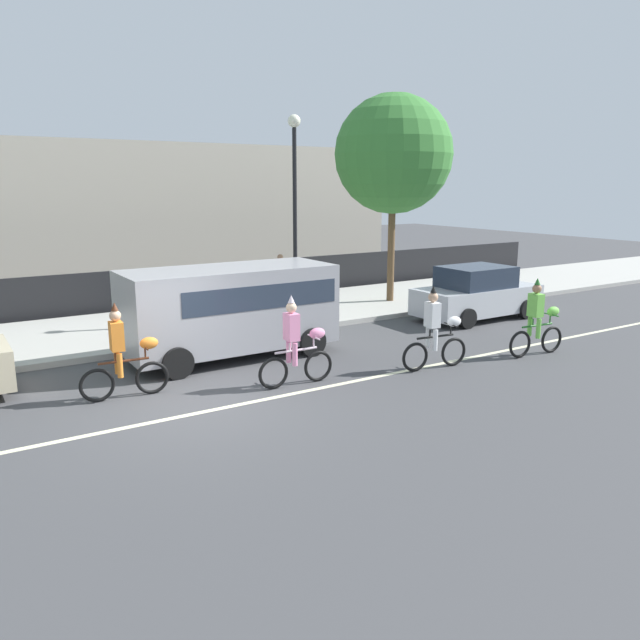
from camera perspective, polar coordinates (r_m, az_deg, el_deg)
name	(u,v)px	position (r m, az deg, el deg)	size (l,w,h in m)	color
ground_plane	(196,404)	(12.26, -11.25, -7.51)	(80.00, 80.00, 0.00)	#424244
road_centre_line	(206,411)	(11.82, -10.36, -8.21)	(36.00, 0.14, 0.01)	beige
sidewalk_curb	(109,333)	(18.24, -18.71, -1.11)	(60.00, 5.00, 0.15)	#ADAAA3
fence_line	(84,295)	(20.90, -20.75, 2.14)	(40.00, 0.08, 1.40)	black
building_backdrop	(67,213)	(29.34, -22.10, 9.05)	(28.00, 8.00, 5.76)	#B2A899
parade_cyclist_orange	(124,356)	(12.68, -17.47, -3.19)	(1.72, 0.50, 1.92)	black
parade_cyclist_pink	(297,346)	(12.88, -2.15, -2.39)	(1.72, 0.50, 1.92)	black
parade_cyclist_zebra	(436,333)	(14.26, 10.56, -1.14)	(1.72, 0.51, 1.92)	black
parade_cyclist_lime	(538,322)	(16.02, 19.30, -0.14)	(1.72, 0.50, 1.92)	black
parked_van_grey	(232,305)	(15.09, -8.02, 1.39)	(5.00, 2.22, 2.18)	#99999E
parked_car_silver	(477,294)	(19.91, 14.13, 2.33)	(4.10, 1.92, 1.64)	#B7BABF
street_lamp_post	(295,188)	(18.19, -2.33, 11.93)	(0.36, 0.36, 5.86)	black
street_tree_near_lamp	(393,154)	(21.46, 6.73, 14.80)	(3.91, 3.91, 6.88)	brown
pedestrian_onlooker	(280,276)	(21.49, -3.64, 4.02)	(0.32, 0.20, 1.62)	#33333D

